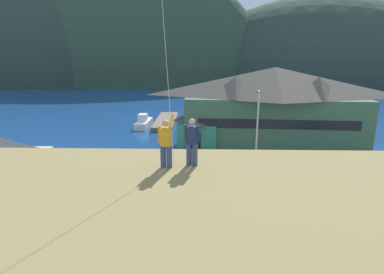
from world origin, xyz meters
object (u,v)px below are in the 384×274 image
object	(u,v)px
person_kite_flyer	(166,142)
parked_car_back_row_left	(247,175)
harbor_lodge	(273,104)
parked_car_corner_spot	(318,184)
parked_car_front_row_red	(180,223)
wharf_dock	(166,121)
parked_car_mid_row_near	(31,217)
moored_boat_wharfside	(144,123)
parked_car_mid_row_center	(113,183)
parking_light_pole	(257,127)
person_companion	(192,141)
parked_car_lone_by_shed	(291,221)
storage_shed_waterside	(200,126)

from	to	relation	value
person_kite_flyer	parked_car_back_row_left	bearing A→B (deg)	70.60
harbor_lodge	parked_car_corner_spot	bearing A→B (deg)	-88.63
parked_car_front_row_red	parked_car_back_row_left	bearing A→B (deg)	56.77
wharf_dock	parked_car_mid_row_near	bearing A→B (deg)	-98.76
moored_boat_wharfside	parked_car_front_row_red	distance (m)	31.71
moored_boat_wharfside	parked_car_mid_row_center	xyz separation A→B (m)	(1.94, -24.70, 0.34)
parked_car_mid_row_center	parked_car_mid_row_near	distance (m)	6.76
parked_car_front_row_red	parked_car_corner_spot	bearing A→B (deg)	30.25
parked_car_front_row_red	parked_car_back_row_left	distance (m)	9.63
parked_car_mid_row_near	parked_car_back_row_left	world-z (taller)	same
parking_light_pole	person_companion	bearing A→B (deg)	-107.44
parked_car_mid_row_center	parked_car_back_row_left	xyz separation A→B (m)	(11.14, 2.03, 0.00)
moored_boat_wharfside	person_kite_flyer	world-z (taller)	person_kite_flyer
wharf_dock	parked_car_lone_by_shed	size ratio (longest dim) A/B	2.96
storage_shed_waterside	person_kite_flyer	distance (m)	28.75
harbor_lodge	storage_shed_waterside	size ratio (longest dim) A/B	3.85
wharf_dock	parked_car_front_row_red	size ratio (longest dim) A/B	2.96
parked_car_front_row_red	parked_car_corner_spot	world-z (taller)	same
wharf_dock	moored_boat_wharfside	world-z (taller)	moored_boat_wharfside
wharf_dock	person_companion	distance (m)	41.47
parked_car_lone_by_shed	parking_light_pole	distance (m)	11.42
parked_car_mid_row_center	parking_light_pole	distance (m)	13.91
wharf_dock	parked_car_corner_spot	distance (m)	31.41
parked_car_mid_row_near	person_kite_flyer	world-z (taller)	person_kite_flyer
wharf_dock	person_kite_flyer	bearing A→B (deg)	-83.52
parked_car_mid_row_near	parked_car_lone_by_shed	distance (m)	16.69
harbor_lodge	person_kite_flyer	bearing A→B (deg)	-109.78
parked_car_mid_row_center	parked_car_lone_by_shed	bearing A→B (deg)	-23.74
storage_shed_waterside	parked_car_corner_spot	bearing A→B (deg)	-56.91
person_companion	moored_boat_wharfside	bearing A→B (deg)	103.15
wharf_dock	parked_car_back_row_left	xyz separation A→B (m)	(9.87, -25.61, 0.71)
person_companion	storage_shed_waterside	bearing A→B (deg)	89.61
parked_car_mid_row_near	person_kite_flyer	size ratio (longest dim) A/B	2.28
wharf_dock	parked_car_mid_row_near	xyz separation A→B (m)	(-5.12, -33.21, 0.71)
storage_shed_waterside	person_kite_flyer	bearing A→B (deg)	-92.25
moored_boat_wharfside	person_kite_flyer	xyz separation A→B (m)	(7.82, -37.61, 7.56)
person_kite_flyer	wharf_dock	bearing A→B (deg)	96.48
parked_car_mid_row_near	person_kite_flyer	xyz separation A→B (m)	(9.72, -7.35, 7.22)
wharf_dock	person_kite_flyer	size ratio (longest dim) A/B	6.90
moored_boat_wharfside	parked_car_front_row_red	xyz separation A→B (m)	(7.81, -30.73, 0.34)
parked_car_front_row_red	parked_car_lone_by_shed	world-z (taller)	same
parked_car_mid_row_near	parking_light_pole	xyz separation A→B (m)	(16.25, 10.77, 3.53)
harbor_lodge	parked_car_back_row_left	size ratio (longest dim) A/B	5.51
parked_car_back_row_left	parking_light_pole	xyz separation A→B (m)	(1.27, 3.17, 3.53)
storage_shed_waterside	parked_car_mid_row_center	distance (m)	16.79
parked_car_lone_by_shed	parked_car_mid_row_near	bearing A→B (deg)	179.70
person_kite_flyer	parked_car_front_row_red	bearing A→B (deg)	90.13
parked_car_mid_row_center	parking_light_pole	xyz separation A→B (m)	(12.41, 5.20, 3.53)
parked_car_corner_spot	parking_light_pole	xyz separation A→B (m)	(-4.29, 4.91, 3.53)
storage_shed_waterside	parked_car_back_row_left	distance (m)	13.89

